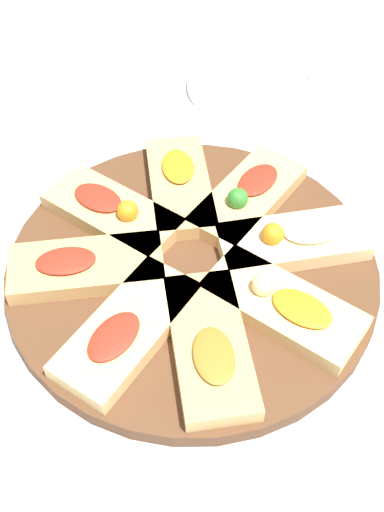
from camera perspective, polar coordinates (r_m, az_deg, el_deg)
The scene contains 11 objects.
ground_plane at distance 0.69m, azimuth 0.00°, elevation -1.61°, with size 3.00×3.00×0.00m, color silver.
serving_board at distance 0.69m, azimuth 0.00°, elevation -1.08°, with size 0.42×0.42×0.02m, color #51331E.
focaccia_slice_0 at distance 0.75m, azimuth -1.17°, elevation 6.85°, with size 0.18×0.13×0.03m.
focaccia_slice_1 at distance 0.72m, azimuth -7.60°, elevation 4.21°, with size 0.12×0.18×0.04m.
focaccia_slice_2 at distance 0.67m, azimuth -10.12°, elevation -0.97°, with size 0.13×0.18×0.03m.
focaccia_slice_3 at distance 0.61m, azimuth -6.19°, elevation -6.96°, with size 0.18×0.12×0.03m.
focaccia_slice_4 at distance 0.60m, azimuth 1.72°, elevation -8.47°, with size 0.18×0.14×0.03m.
focaccia_slice_5 at distance 0.63m, azimuth 8.62°, elevation -4.64°, with size 0.13×0.18×0.04m.
focaccia_slice_6 at distance 0.69m, azimuth 9.56°, elevation 1.49°, with size 0.14×0.18×0.04m.
focaccia_slice_7 at distance 0.74m, azimuth 5.36°, elevation 5.69°, with size 0.18×0.13×0.04m.
plate_right at distance 0.97m, azimuth 5.72°, elevation 15.98°, with size 0.20×0.20×0.02m.
Camera 1 is at (-0.42, -0.12, 0.54)m, focal length 42.00 mm.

